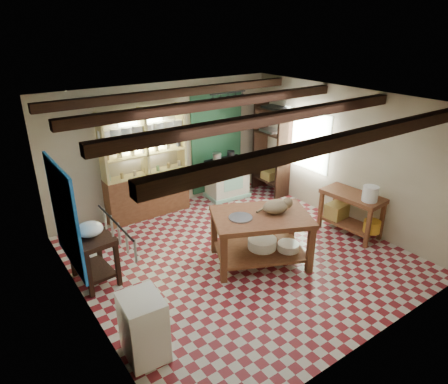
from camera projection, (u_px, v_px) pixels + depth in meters
floor at (238, 256)px, 6.80m from camera, size 5.00×5.00×0.02m
ceiling at (241, 102)px, 5.77m from camera, size 5.00×5.00×0.02m
wall_back at (166, 147)px, 8.16m from camera, size 5.00×0.04×2.60m
wall_front at (376, 255)px, 4.41m from camera, size 5.00×0.04×2.60m
wall_left at (80, 229)px, 4.96m from camera, size 0.04×5.00×2.60m
wall_right at (344, 156)px, 7.61m from camera, size 0.04×5.00×2.60m
ceiling_beams at (241, 110)px, 5.82m from camera, size 5.00×3.80×0.15m
blue_wall_patch at (65, 216)px, 5.73m from camera, size 0.04×1.40×1.60m
green_wall_patch at (217, 140)px, 8.82m from camera, size 1.30×0.04×2.30m
window_back at (142, 132)px, 7.72m from camera, size 0.90×0.02×0.80m
window_right at (305, 140)px, 8.31m from camera, size 0.02×1.30×1.20m
utensil_rail at (116, 233)px, 3.90m from camera, size 0.06×0.90×0.28m
pot_rack at (228, 101)px, 8.13m from camera, size 0.86×0.12×0.36m
shelving_unit at (146, 164)px, 7.80m from camera, size 1.70×0.34×2.20m
tall_rack at (272, 150)px, 8.96m from camera, size 0.40×0.86×2.00m
work_table at (260, 239)px, 6.47m from camera, size 1.80×1.55×0.86m
stove at (227, 179)px, 8.93m from camera, size 0.92×0.66×0.85m
prep_table at (94, 258)px, 6.01m from camera, size 0.60×0.82×0.79m
white_cabinet at (143, 327)px, 4.64m from camera, size 0.49×0.58×0.82m
right_counter at (350, 214)px, 7.38m from camera, size 0.65×1.16×0.80m
cat at (276, 206)px, 6.35m from camera, size 0.52×0.44×0.20m
steel_tray at (240, 218)px, 6.19m from camera, size 0.49×0.49×0.02m
basin_large at (262, 243)px, 6.58m from camera, size 0.63×0.63×0.17m
basin_small at (288, 247)px, 6.52m from camera, size 0.47×0.47×0.12m
kettle_left at (217, 158)px, 8.60m from camera, size 0.20×0.20×0.21m
kettle_right at (231, 155)px, 8.77m from camera, size 0.18×0.18×0.21m
enamel_bowl at (90, 229)px, 5.81m from camera, size 0.42×0.42×0.20m
white_bucket at (370, 194)px, 6.89m from camera, size 0.29×0.29×0.27m
wicker_basket at (337, 211)px, 7.61m from camera, size 0.42×0.35×0.28m
yellow_tub at (372, 226)px, 7.09m from camera, size 0.32×0.32×0.22m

